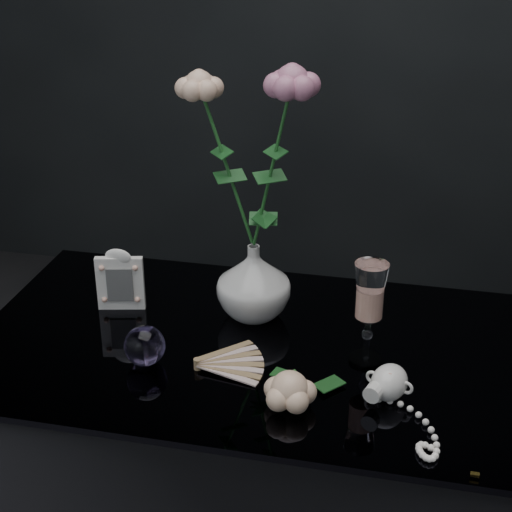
% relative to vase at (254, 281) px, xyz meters
% --- Properties ---
extents(table, '(1.05, 0.58, 0.76)m').
position_rel_vase_xyz_m(table, '(0.05, -0.10, -0.45)').
color(table, black).
rests_on(table, ground).
extents(vase, '(0.17, 0.17, 0.14)m').
position_rel_vase_xyz_m(vase, '(0.00, 0.00, 0.00)').
color(vase, silver).
rests_on(vase, table).
extents(wine_glass, '(0.06, 0.06, 0.19)m').
position_rel_vase_xyz_m(wine_glass, '(0.22, -0.11, 0.02)').
color(wine_glass, white).
rests_on(wine_glass, table).
extents(picture_frame, '(0.11, 0.09, 0.13)m').
position_rel_vase_xyz_m(picture_frame, '(-0.25, -0.03, -0.01)').
color(picture_frame, white).
rests_on(picture_frame, table).
extents(paperweight, '(0.09, 0.09, 0.07)m').
position_rel_vase_xyz_m(paperweight, '(-0.14, -0.20, -0.04)').
color(paperweight, '#9178C3').
rests_on(paperweight, table).
extents(paper_fan, '(0.25, 0.22, 0.02)m').
position_rel_vase_xyz_m(paper_fan, '(-0.05, -0.20, -0.06)').
color(paper_fan, beige).
rests_on(paper_fan, table).
extents(loose_rose, '(0.19, 0.22, 0.06)m').
position_rel_vase_xyz_m(loose_rose, '(0.12, -0.27, -0.04)').
color(loose_rose, beige).
rests_on(loose_rose, table).
extents(pearl_jar, '(0.25, 0.26, 0.06)m').
position_rel_vase_xyz_m(pearl_jar, '(0.27, -0.21, -0.04)').
color(pearl_jar, white).
rests_on(pearl_jar, table).
extents(roses, '(0.23, 0.10, 0.38)m').
position_rel_vase_xyz_m(roses, '(-0.01, -0.00, 0.26)').
color(roses, beige).
rests_on(roses, vase).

